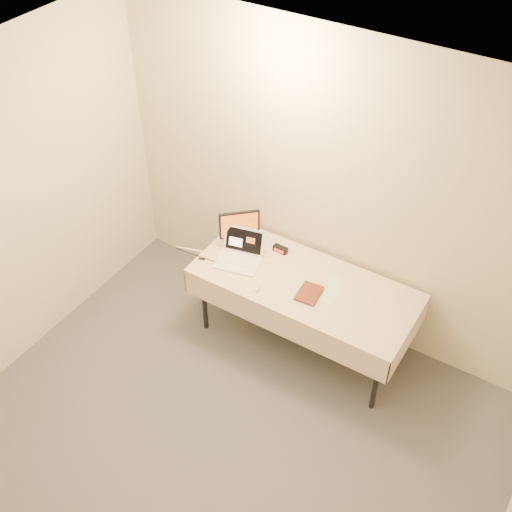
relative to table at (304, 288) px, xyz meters
The scene contains 9 objects.
back_wall 0.81m from the table, 90.00° to the left, with size 4.00×0.10×2.70m, color beige.
table is the anchor object (origin of this frame).
laptop 0.61m from the table, behind, with size 0.42×0.40×0.24m.
monitor 0.76m from the table, behind, with size 0.27×0.25×0.36m.
book 0.21m from the table, 85.39° to the right, with size 0.17×0.02×0.23m, color maroon.
alarm_clock 0.44m from the table, 148.07° to the left, with size 0.13×0.06×0.05m.
clicker 0.40m from the table, 137.52° to the right, with size 0.04×0.09×0.02m, color silver.
paper_form 0.24m from the table, ahead, with size 0.12×0.31×0.00m, color #C0E5B6.
usb_dongle 0.91m from the table, 166.20° to the right, with size 0.06×0.02×0.01m, color black.
Camera 1 is at (1.67, -1.37, 4.35)m, focal length 45.00 mm.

